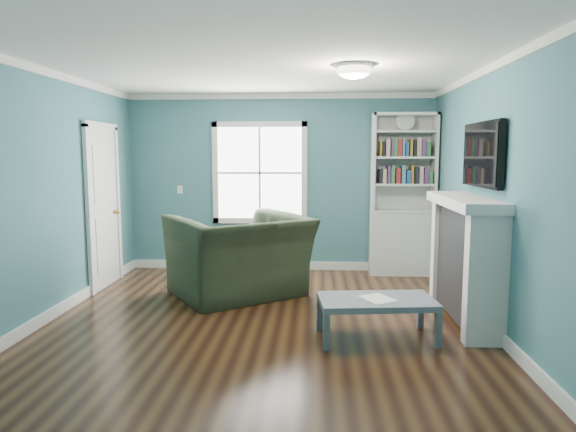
{
  "coord_description": "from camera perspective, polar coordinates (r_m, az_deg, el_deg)",
  "views": [
    {
      "loc": [
        0.54,
        -5.08,
        1.74
      ],
      "look_at": [
        0.23,
        0.4,
        1.07
      ],
      "focal_mm": 32.0,
      "sensor_mm": 36.0,
      "label": 1
    }
  ],
  "objects": [
    {
      "name": "floor",
      "position": [
        5.39,
        -2.78,
        -11.82
      ],
      "size": [
        5.0,
        5.0,
        0.0
      ],
      "primitive_type": "plane",
      "color": "black",
      "rests_on": "ground"
    },
    {
      "name": "room_walls",
      "position": [
        5.11,
        -2.88,
        5.22
      ],
      "size": [
        5.0,
        5.0,
        5.0
      ],
      "color": "#377074",
      "rests_on": "ground"
    },
    {
      "name": "trim",
      "position": [
        5.13,
        -2.86,
        1.37
      ],
      "size": [
        4.5,
        5.0,
        2.6
      ],
      "color": "white",
      "rests_on": "ground"
    },
    {
      "name": "window",
      "position": [
        7.61,
        -3.16,
        4.8
      ],
      "size": [
        1.4,
        0.06,
        1.5
      ],
      "color": "white",
      "rests_on": "room_walls"
    },
    {
      "name": "bookshelf",
      "position": [
        7.52,
        12.58,
        0.6
      ],
      "size": [
        0.9,
        0.35,
        2.31
      ],
      "color": "silver",
      "rests_on": "ground"
    },
    {
      "name": "fireplace",
      "position": [
        5.61,
        19.13,
        -4.74
      ],
      "size": [
        0.44,
        1.58,
        1.3
      ],
      "color": "black",
      "rests_on": "ground"
    },
    {
      "name": "tv",
      "position": [
        5.53,
        20.79,
        6.4
      ],
      "size": [
        0.06,
        1.1,
        0.65
      ],
      "primitive_type": "cube",
      "color": "black",
      "rests_on": "fireplace"
    },
    {
      "name": "door",
      "position": [
        7.07,
        -19.82,
        1.17
      ],
      "size": [
        0.12,
        0.98,
        2.17
      ],
      "color": "silver",
      "rests_on": "ground"
    },
    {
      "name": "ceiling_fixture",
      "position": [
        5.25,
        7.37,
        15.81
      ],
      "size": [
        0.38,
        0.38,
        0.15
      ],
      "color": "white",
      "rests_on": "room_walls"
    },
    {
      "name": "light_switch",
      "position": [
        7.85,
        -11.9,
        2.9
      ],
      "size": [
        0.08,
        0.01,
        0.12
      ],
      "primitive_type": "cube",
      "color": "white",
      "rests_on": "room_walls"
    },
    {
      "name": "recliner",
      "position": [
        6.28,
        -5.45,
        -2.95
      ],
      "size": [
        1.8,
        1.67,
        1.32
      ],
      "primitive_type": "imported",
      "rotation": [
        0.0,
        0.0,
        -2.53
      ],
      "color": "black",
      "rests_on": "ground"
    },
    {
      "name": "coffee_table",
      "position": [
        4.95,
        9.81,
        -9.57
      ],
      "size": [
        1.12,
        0.69,
        0.39
      ],
      "rotation": [
        0.0,
        0.0,
        0.11
      ],
      "color": "#4F595F",
      "rests_on": "ground"
    },
    {
      "name": "paper_sheet",
      "position": [
        4.92,
        9.93,
        -9.02
      ],
      "size": [
        0.36,
        0.39,
        0.0
      ],
      "primitive_type": "cube",
      "rotation": [
        0.0,
        0.0,
        0.5
      ],
      "color": "white",
      "rests_on": "coffee_table"
    }
  ]
}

